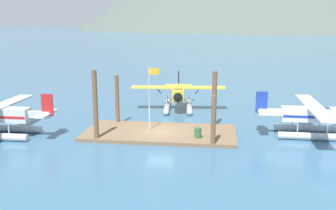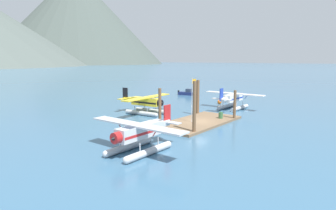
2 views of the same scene
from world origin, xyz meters
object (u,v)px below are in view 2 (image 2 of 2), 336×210
flagpole (193,95)px  boat_navy_open_east (188,93)px  mooring_buoy (219,102)px  seaplane_silver_port_aft (139,135)px  seaplane_white_stbd_fwd (233,100)px  fuel_drum (221,115)px  seaplane_yellow_bow_centre (146,104)px

flagpole → boat_navy_open_east: bearing=35.5°
mooring_buoy → seaplane_silver_port_aft: 31.11m
boat_navy_open_east → seaplane_white_stbd_fwd: bearing=-123.3°
flagpole → fuel_drum: bearing=-23.1°
seaplane_silver_port_aft → boat_navy_open_east: 42.81m
mooring_buoy → seaplane_yellow_bow_centre: bearing=165.6°
seaplane_white_stbd_fwd → mooring_buoy: bearing=51.6°
mooring_buoy → boat_navy_open_east: (7.56, 12.42, 0.10)m
flagpole → mooring_buoy: (17.41, 5.41, -3.49)m
mooring_buoy → fuel_drum: bearing=-151.1°
flagpole → seaplane_white_stbd_fwd: (13.88, 0.95, -2.30)m
fuel_drum → seaplane_white_stbd_fwd: bearing=16.2°
seaplane_silver_port_aft → seaplane_white_stbd_fwd: size_ratio=1.00×
flagpole → seaplane_silver_port_aft: 13.10m
mooring_buoy → seaplane_silver_port_aft: seaplane_silver_port_aft is taller
flagpole → seaplane_yellow_bow_centre: bearing=81.4°
mooring_buoy → seaplane_white_stbd_fwd: bearing=-128.4°
fuel_drum → boat_navy_open_east: boat_navy_open_east is taller
flagpole → seaplane_yellow_bow_centre: 9.89m
mooring_buoy → seaplane_yellow_bow_centre: (-15.97, 4.11, 1.18)m
seaplane_yellow_bow_centre → seaplane_silver_port_aft: size_ratio=1.01×
mooring_buoy → seaplane_yellow_bow_centre: size_ratio=0.07×
fuel_drum → mooring_buoy: 14.97m
mooring_buoy → seaplane_silver_port_aft: size_ratio=0.08×
seaplane_white_stbd_fwd → seaplane_yellow_bow_centre: bearing=145.5°
seaplane_white_stbd_fwd → fuel_drum: bearing=-163.8°
seaplane_yellow_bow_centre → seaplane_white_stbd_fwd: 15.10m
fuel_drum → boat_navy_open_east: 28.52m
flagpole → seaplane_white_stbd_fwd: flagpole is taller
fuel_drum → seaplane_silver_port_aft: seaplane_silver_port_aft is taller
flagpole → seaplane_white_stbd_fwd: size_ratio=0.55×
boat_navy_open_east → fuel_drum: bearing=-136.4°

